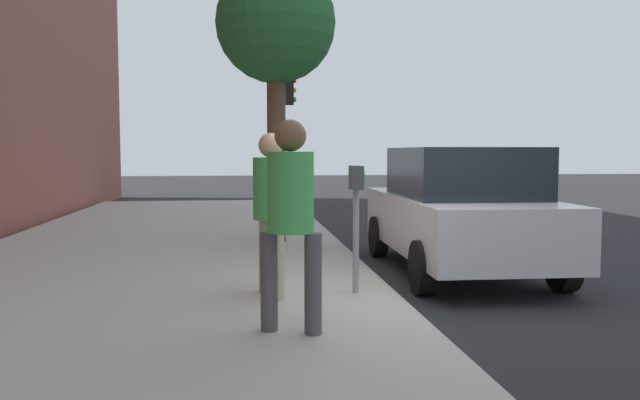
# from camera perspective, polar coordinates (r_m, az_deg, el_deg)

# --- Properties ---
(ground_plane) EXTENTS (80.00, 80.00, 0.00)m
(ground_plane) POSITION_cam_1_polar(r_m,az_deg,el_deg) (7.41, 6.63, -9.10)
(ground_plane) COLOR #232326
(ground_plane) RESTS_ON ground
(sidewalk_slab) EXTENTS (28.00, 6.00, 0.15)m
(sidewalk_slab) POSITION_cam_1_polar(r_m,az_deg,el_deg) (7.31, -17.18, -8.85)
(sidewalk_slab) COLOR #A8A59E
(sidewalk_slab) RESTS_ON ground_plane
(parking_meter) EXTENTS (0.36, 0.12, 1.41)m
(parking_meter) POSITION_cam_1_polar(r_m,az_deg,el_deg) (7.09, 3.21, -0.14)
(parking_meter) COLOR gray
(parking_meter) RESTS_ON sidewalk_slab
(pedestrian_at_meter) EXTENTS (0.52, 0.38, 1.76)m
(pedestrian_at_meter) POSITION_cam_1_polar(r_m,az_deg,el_deg) (6.93, -4.36, -0.04)
(pedestrian_at_meter) COLOR tan
(pedestrian_at_meter) RESTS_ON sidewalk_slab
(pedestrian_bystander) EXTENTS (0.40, 0.52, 1.84)m
(pedestrian_bystander) POSITION_cam_1_polar(r_m,az_deg,el_deg) (5.51, -2.62, -0.58)
(pedestrian_bystander) COLOR #47474C
(pedestrian_bystander) RESTS_ON sidewalk_slab
(parked_sedan_near) EXTENTS (4.45, 2.06, 1.77)m
(parked_sedan_near) POSITION_cam_1_polar(r_m,az_deg,el_deg) (9.31, 12.22, -0.85)
(parked_sedan_near) COLOR silver
(parked_sedan_near) RESTS_ON ground_plane
(street_tree) EXTENTS (2.05, 2.05, 4.79)m
(street_tree) POSITION_cam_1_polar(r_m,az_deg,el_deg) (11.41, -3.93, 15.00)
(street_tree) COLOR brown
(street_tree) RESTS_ON sidewalk_slab
(traffic_signal) EXTENTS (0.24, 0.44, 3.60)m
(traffic_signal) POSITION_cam_1_polar(r_m,az_deg,el_deg) (16.73, -3.05, 7.23)
(traffic_signal) COLOR black
(traffic_signal) RESTS_ON sidewalk_slab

